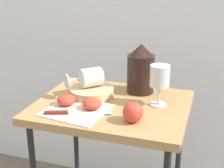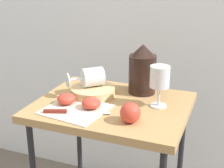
# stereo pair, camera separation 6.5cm
# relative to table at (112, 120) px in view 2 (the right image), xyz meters

# --- Properties ---
(curtain_drape) EXTENTS (2.40, 0.03, 1.92)m
(curtain_drape) POSITION_rel_table_xyz_m (0.00, 0.54, 0.30)
(curtain_drape) COLOR white
(curtain_drape) RESTS_ON ground_plane
(table) EXTENTS (0.59, 0.47, 0.73)m
(table) POSITION_rel_table_xyz_m (0.00, 0.00, 0.00)
(table) COLOR #AD8451
(table) RESTS_ON ground_plane
(linen_napkin) EXTENTS (0.25, 0.24, 0.00)m
(linen_napkin) POSITION_rel_table_xyz_m (-0.10, -0.11, 0.08)
(linen_napkin) COLOR beige
(linen_napkin) RESTS_ON table
(basket_tray) EXTENTS (0.18, 0.18, 0.03)m
(basket_tray) POSITION_rel_table_xyz_m (-0.10, 0.05, 0.09)
(basket_tray) COLOR tan
(basket_tray) RESTS_ON table
(pitcher) EXTENTS (0.17, 0.11, 0.21)m
(pitcher) POSITION_rel_table_xyz_m (0.08, 0.15, 0.16)
(pitcher) COLOR black
(pitcher) RESTS_ON table
(wine_glass_upright) EXTENTS (0.07, 0.07, 0.16)m
(wine_glass_upright) POSITION_rel_table_xyz_m (0.18, 0.04, 0.18)
(wine_glass_upright) COLOR silver
(wine_glass_upright) RESTS_ON table
(wine_glass_tipped_near) EXTENTS (0.16, 0.15, 0.08)m
(wine_glass_tipped_near) POSITION_rel_table_xyz_m (-0.11, 0.06, 0.15)
(wine_glass_tipped_near) COLOR silver
(wine_glass_tipped_near) RESTS_ON basket_tray
(apple_half_left) EXTENTS (0.07, 0.07, 0.04)m
(apple_half_left) POSITION_rel_table_xyz_m (-0.16, -0.08, 0.10)
(apple_half_left) COLOR #CC3D2D
(apple_half_left) RESTS_ON linen_napkin
(apple_half_right) EXTENTS (0.07, 0.07, 0.04)m
(apple_half_right) POSITION_rel_table_xyz_m (-0.05, -0.08, 0.10)
(apple_half_right) COLOR #CC3D2D
(apple_half_right) RESTS_ON linen_napkin
(apple_whole) EXTENTS (0.07, 0.07, 0.07)m
(apple_whole) POSITION_rel_table_xyz_m (0.12, -0.13, 0.11)
(apple_whole) COLOR #CC3D2D
(apple_whole) RESTS_ON table
(knife) EXTENTS (0.23, 0.10, 0.01)m
(knife) POSITION_rel_table_xyz_m (-0.12, -0.15, 0.08)
(knife) COLOR silver
(knife) RESTS_ON linen_napkin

